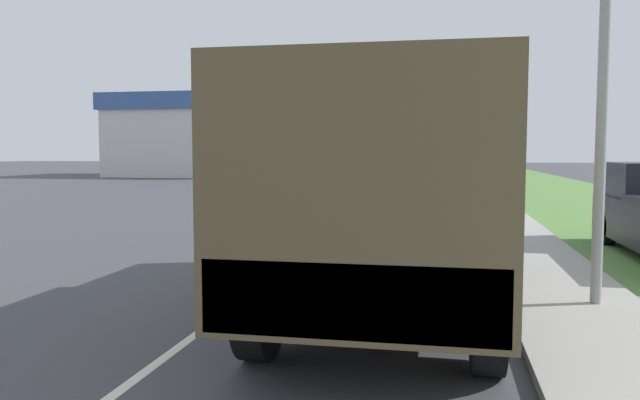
# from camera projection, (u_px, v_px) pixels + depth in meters

# --- Properties ---
(ground_plane) EXTENTS (180.00, 180.00, 0.00)m
(ground_plane) POSITION_uv_depth(u_px,v_px,m) (394.00, 188.00, 35.70)
(ground_plane) COLOR #424247
(lane_centre_stripe) EXTENTS (0.12, 120.00, 0.00)m
(lane_centre_stripe) POSITION_uv_depth(u_px,v_px,m) (394.00, 188.00, 35.70)
(lane_centre_stripe) COLOR silver
(lane_centre_stripe) RESTS_ON ground
(sidewalk_right) EXTENTS (1.80, 120.00, 0.12)m
(sidewalk_right) POSITION_uv_depth(u_px,v_px,m) (474.00, 188.00, 34.82)
(sidewalk_right) COLOR #9E9B93
(sidewalk_right) RESTS_ON ground
(grass_strip_right) EXTENTS (7.00, 120.00, 0.02)m
(grass_strip_right) POSITION_uv_depth(u_px,v_px,m) (557.00, 190.00, 33.97)
(grass_strip_right) COLOR #56843D
(grass_strip_right) RESTS_ON ground
(military_truck) EXTENTS (2.53, 7.33, 2.91)m
(military_truck) POSITION_uv_depth(u_px,v_px,m) (390.00, 185.00, 8.21)
(military_truck) COLOR #474C38
(military_truck) RESTS_ON ground
(car_nearest_ahead) EXTENTS (1.75, 4.37, 1.75)m
(car_nearest_ahead) POSITION_uv_depth(u_px,v_px,m) (329.00, 187.00, 23.22)
(car_nearest_ahead) COLOR maroon
(car_nearest_ahead) RESTS_ON ground
(car_second_ahead) EXTENTS (1.89, 3.93, 1.63)m
(car_second_ahead) POSITION_uv_depth(u_px,v_px,m) (431.00, 180.00, 30.31)
(car_second_ahead) COLOR silver
(car_second_ahead) RESTS_ON ground
(car_third_ahead) EXTENTS (1.82, 4.06, 1.42)m
(car_third_ahead) POSITION_uv_depth(u_px,v_px,m) (433.00, 172.00, 44.22)
(car_third_ahead) COLOR tan
(car_third_ahead) RESTS_ON ground
(building_distant) EXTENTS (16.04, 11.10, 6.87)m
(building_distant) POSITION_uv_depth(u_px,v_px,m) (212.00, 136.00, 54.35)
(building_distant) COLOR beige
(building_distant) RESTS_ON ground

